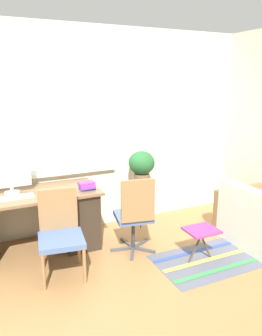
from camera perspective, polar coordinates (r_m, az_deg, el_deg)
ground_plane at (r=4.05m, az=-8.37°, el=-14.84°), size 14.00×14.00×0.00m
wall_back_with_window at (r=4.34m, az=-12.09°, el=5.96°), size 9.00×0.12×2.70m
desk at (r=4.10m, az=-17.81°, el=-8.97°), size 1.74×0.71×0.74m
monitor at (r=4.00m, az=-20.29°, el=-0.72°), size 0.45×0.18×0.48m
keyboard at (r=3.87m, az=-19.54°, el=-4.86°), size 0.40×0.13×0.02m
mouse at (r=3.89m, az=-15.52°, el=-4.38°), size 0.03×0.06×0.03m
book_stack at (r=3.94m, az=-7.69°, el=-3.13°), size 0.20×0.15×0.10m
desk_chair_wooden at (r=3.57m, az=-12.21°, el=-10.85°), size 0.51×0.52×0.90m
office_chair_swivel at (r=3.88m, az=0.67°, el=-8.07°), size 0.55×0.55×0.95m
plant_stand at (r=4.58m, az=1.83°, el=-3.55°), size 0.21×0.21×0.66m
potted_plant at (r=4.48m, az=1.87°, el=0.66°), size 0.36×0.36×0.42m
floor_rug_striped at (r=4.03m, az=13.48°, el=-15.26°), size 1.25×0.76×0.01m
folding_stool at (r=3.85m, az=12.16°, el=-10.93°), size 0.36×0.31×0.39m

